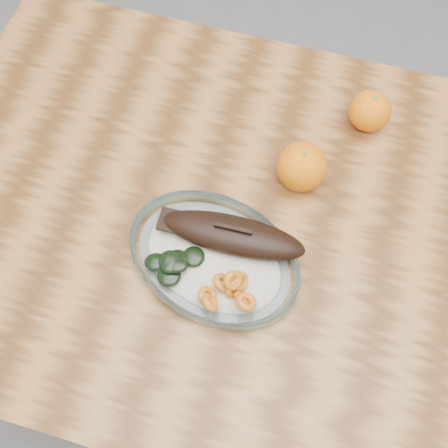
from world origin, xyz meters
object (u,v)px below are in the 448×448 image
object	(u,v)px
dining_table	(257,249)
plated_meal	(214,256)
orange_left	(302,167)
orange_right	(370,111)

from	to	relation	value
dining_table	plated_meal	world-z (taller)	plated_meal
dining_table	orange_left	size ratio (longest dim) A/B	14.19
dining_table	orange_left	distance (m)	0.18
orange_right	plated_meal	bearing A→B (deg)	-119.39
dining_table	plated_meal	bearing A→B (deg)	-124.46
plated_meal	orange_left	world-z (taller)	orange_left
dining_table	orange_right	size ratio (longest dim) A/B	16.24
dining_table	orange_right	bearing A→B (deg)	62.34
orange_right	orange_left	bearing A→B (deg)	-121.29
plated_meal	orange_right	size ratio (longest dim) A/B	8.60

